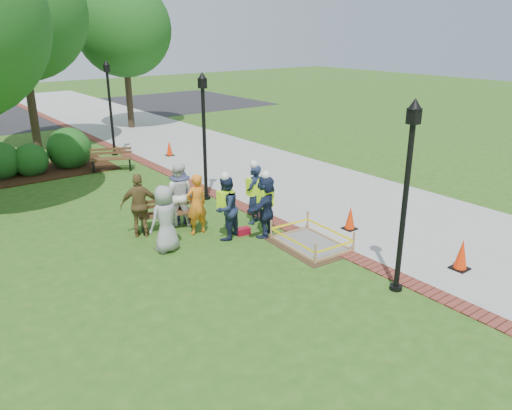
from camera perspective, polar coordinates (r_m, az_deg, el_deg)
ground at (r=12.83m, az=1.49°, el=-6.09°), size 100.00×100.00×0.00m
sidewalk at (r=23.29m, az=-4.39°, el=5.70°), size 6.00×60.00×0.02m
brick_edging at (r=21.74m, az=-11.59°, el=4.37°), size 0.50×60.00×0.03m
mulch_bed at (r=22.12m, az=-25.02°, el=3.18°), size 7.00×3.00×0.05m
parking_lot at (r=37.13m, az=-26.00°, el=8.98°), size 36.00×12.00×0.01m
wet_concrete_pad at (r=13.57m, az=6.32°, el=-3.65°), size 1.85×2.41×0.55m
bench_near at (r=14.74m, az=-10.12°, el=-1.74°), size 1.69×0.99×0.87m
bench_far at (r=21.45m, az=-16.16°, el=4.54°), size 1.75×1.16×0.90m
cone_front at (r=13.06m, az=22.43°, el=-5.33°), size 0.40×0.40×0.80m
cone_back at (r=14.72m, az=10.71°, el=-1.50°), size 0.37×0.37×0.73m
cone_far at (r=23.40m, az=-9.87°, el=6.38°), size 0.36×0.36×0.72m
toolbox at (r=14.22m, az=-1.51°, el=-3.01°), size 0.42×0.27×0.20m
lamp_near at (r=10.87m, az=16.84°, el=2.29°), size 0.28×0.28×4.26m
lamp_mid at (r=16.67m, az=-5.97°, el=8.81°), size 0.28×0.28×4.26m
lamp_far at (r=23.79m, az=-16.38°, el=11.33°), size 0.28×0.28×4.26m
tree_back at (r=26.04m, az=-25.55°, el=19.25°), size 6.05×6.05×9.27m
tree_right at (r=30.42m, az=-14.90°, el=18.87°), size 5.30×5.30×8.20m
shrub_b at (r=22.12m, az=-26.99°, el=2.82°), size 1.54×1.54×1.54m
shrub_c at (r=22.08m, az=-24.15°, el=3.23°), size 1.35×1.35×1.35m
shrub_d at (r=22.72m, az=-20.34°, el=4.15°), size 1.80×1.80×1.80m
shrub_e at (r=22.69m, az=-25.74°, el=3.40°), size 0.96×0.96×0.96m
casual_person_a at (r=13.12m, az=-10.33°, el=-1.58°), size 0.63×0.46×1.79m
casual_person_b at (r=14.12m, az=-6.81°, el=0.07°), size 0.56×0.36×1.76m
casual_person_c at (r=14.84m, az=-8.83°, el=1.21°), size 0.71×0.70×1.89m
casual_person_d at (r=14.20m, az=-13.12°, el=-0.08°), size 0.69×0.60×1.82m
casual_person_e at (r=14.94m, az=-8.63°, el=0.83°), size 0.61×0.52×1.64m
hivis_worker_a at (r=13.89m, az=1.09°, el=0.15°), size 0.66×0.60×1.90m
hivis_worker_b at (r=14.79m, az=-0.24°, el=1.45°), size 0.68×0.61×1.94m
hivis_worker_c at (r=13.67m, az=-3.49°, el=-0.14°), size 0.67×0.57×1.93m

